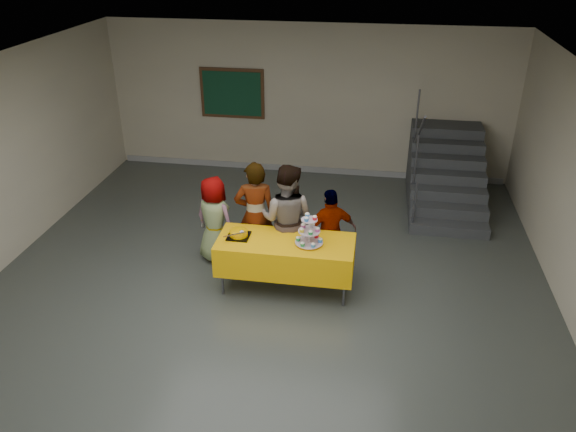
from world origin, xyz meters
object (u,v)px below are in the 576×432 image
Objects in this scene: bake_table at (286,254)px; noticeboard at (232,93)px; schoolchild_c at (287,219)px; schoolchild_d at (331,232)px; schoolchild_a at (215,220)px; staircase at (445,174)px; cupcake_stand at (309,233)px; schoolchild_b at (255,216)px; bear_cake at (239,233)px.

noticeboard reaches higher than bake_table.
schoolchild_c reaches higher than schoolchild_d.
schoolchild_d is at bearing -57.49° from noticeboard.
schoolchild_a is 1.12m from schoolchild_c.
staircase is (1.86, 2.87, -0.18)m from schoolchild_d.
cupcake_stand is 0.66m from schoolchild_d.
schoolchild_a is at bearing -17.36° from schoolchild_b.
schoolchild_d is (1.75, -0.09, -0.01)m from schoolchild_a.
bear_cake is 0.77m from schoolchild_c.
schoolchild_d is at bearing 167.36° from schoolchild_b.
schoolchild_d reaches higher than bake_table.
cupcake_stand is (0.33, -0.03, 0.38)m from bake_table.
cupcake_stand is 0.99m from bear_cake.
bake_table is at bearing 123.12° from schoolchild_b.
schoolchild_a is 3.78m from noticeboard.
schoolchild_b is (0.64, -0.07, 0.16)m from schoolchild_a.
schoolchild_d is at bearing 22.48° from bear_cake.
schoolchild_c is at bearing -162.42° from schoolchild_a.
schoolchild_a is 0.81× the size of schoolchild_c.
schoolchild_b is 3.96m from noticeboard.
bake_table is at bearing -1.21° from bear_cake.
cupcake_stand is 0.27× the size of schoolchild_c.
staircase is at bearing 58.44° from cupcake_stand.
schoolchild_d is at bearing -160.65° from schoolchild_a.
schoolchild_b is 0.70× the size of staircase.
schoolchild_d is (0.64, 0.00, -0.17)m from schoolchild_c.
noticeboard reaches higher than schoolchild_d.
schoolchild_c is at bearing -23.71° from schoolchild_d.
schoolchild_b is (-0.86, 0.57, -0.10)m from cupcake_stand.
staircase reaches higher than schoolchild_d.
schoolchild_c is at bearing -65.12° from noticeboard.
cupcake_stand is at bearing 42.28° from schoolchild_d.
noticeboard is (-2.36, 3.70, 0.93)m from schoolchild_d.
cupcake_stand is 0.69m from schoolchild_c.
noticeboard reaches higher than cupcake_stand.
schoolchild_a is 1.75m from schoolchild_d.
schoolchild_b is at bearing 146.36° from cupcake_stand.
noticeboard reaches higher than staircase.
cupcake_stand is 0.33× the size of schoolchild_a.
schoolchild_a is at bearing 2.79° from schoolchild_c.
bake_table is 1.12× the size of schoolchild_c.
noticeboard reaches higher than schoolchild_a.
schoolchild_d is at bearing 42.56° from bake_table.
schoolchild_c reaches higher than cupcake_stand.
schoolchild_d is 3.42m from staircase.
schoolchild_a is (-0.52, 0.60, -0.15)m from bear_cake.
schoolchild_c is (0.59, 0.51, 0.01)m from bear_cake.
schoolchild_d is 4.49m from noticeboard.
schoolchild_a is (-1.51, 0.64, -0.26)m from cupcake_stand.
schoolchild_b reaches higher than schoolchild_a.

